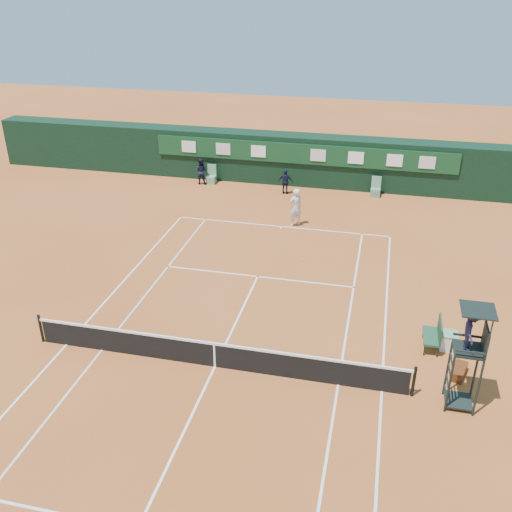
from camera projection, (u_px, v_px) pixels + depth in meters
The scene contains 14 objects.
ground at pixel (215, 367), 19.07m from camera, with size 90.00×90.00×0.00m, color #B05B29.
court_lines at pixel (215, 366), 19.07m from camera, with size 11.05×23.85×0.01m.
tennis_net at pixel (215, 354), 18.84m from camera, with size 12.90×0.10×1.10m.
back_wall at pixel (303, 160), 34.68m from camera, with size 40.00×1.65×3.00m.
linesman_chair_left at pixel (211, 178), 35.23m from camera, with size 0.55×0.50×1.15m.
linesman_chair_right at pixel (375, 191), 33.21m from camera, with size 0.55×0.50×1.15m.
umpire_chair at pixel (470, 338), 16.31m from camera, with size 0.96×0.95×3.42m.
player_bench at pixel (435, 333), 19.76m from camera, with size 0.56×1.20×1.10m.
tennis_bag at pixel (459, 371), 18.58m from camera, with size 0.39×0.89×0.33m, color black.
cooler at pixel (448, 341), 19.83m from camera, with size 0.57×0.57×0.65m.
tennis_ball at pixel (303, 260), 25.96m from camera, with size 0.06×0.06×0.06m, color #B9CE2F.
player at pixel (295, 207), 29.11m from camera, with size 0.73×0.48×2.00m, color silver.
ball_kid_left at pixel (201, 171), 34.91m from camera, with size 0.78×0.61×1.61m, color black.
ball_kid_right at pixel (286, 182), 33.36m from camera, with size 0.87×0.36×1.48m, color black.
Camera 1 is at (4.81, -14.64, 11.91)m, focal length 40.00 mm.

